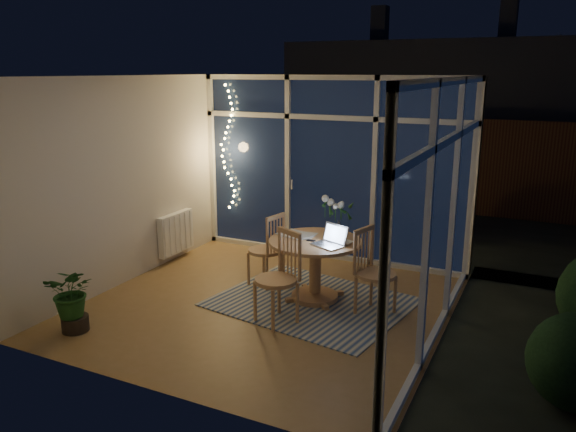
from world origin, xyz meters
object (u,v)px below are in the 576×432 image
object	(u,v)px
dining_table	(315,270)
chair_left	(265,249)
chair_front	(276,278)
laptop	(328,235)
flower_vase	(339,227)
chair_right	(376,272)
potted_plant	(73,297)

from	to	relation	value
dining_table	chair_left	xyz separation A→B (m)	(-0.76, 0.17, 0.11)
chair_front	laptop	size ratio (longest dim) A/B	3.00
chair_left	flower_vase	size ratio (longest dim) A/B	4.58
chair_left	laptop	bearing A→B (deg)	83.18
chair_right	laptop	xyz separation A→B (m)	(-0.56, -0.06, 0.37)
flower_vase	potted_plant	distance (m)	3.05
chair_left	chair_front	world-z (taller)	chair_front
dining_table	chair_front	size ratio (longest dim) A/B	1.06
chair_left	flower_vase	world-z (taller)	chair_left
chair_left	chair_right	distance (m)	1.55
dining_table	potted_plant	size ratio (longest dim) A/B	1.44
chair_left	chair_right	size ratio (longest dim) A/B	0.97
dining_table	chair_front	xyz separation A→B (m)	(-0.13, -0.77, 0.14)
flower_vase	chair_left	bearing A→B (deg)	-172.88
chair_front	chair_right	bearing A→B (deg)	63.12
flower_vase	dining_table	bearing A→B (deg)	-122.09
dining_table	flower_vase	distance (m)	0.59
chair_left	laptop	xyz separation A→B (m)	(0.97, -0.32, 0.39)
dining_table	chair_left	size ratio (longest dim) A/B	1.14
chair_front	laptop	xyz separation A→B (m)	(0.34, 0.61, 0.35)
chair_right	flower_vase	distance (m)	0.78
potted_plant	chair_left	bearing A→B (deg)	59.71
laptop	potted_plant	size ratio (longest dim) A/B	0.45
chair_right	laptop	distance (m)	0.67
laptop	potted_plant	distance (m)	2.79
potted_plant	flower_vase	bearing A→B (deg)	45.30
chair_front	potted_plant	xyz separation A→B (m)	(-1.82, -1.09, -0.14)
laptop	flower_vase	bearing A→B (deg)	117.27
laptop	dining_table	bearing A→B (deg)	167.46
laptop	potted_plant	world-z (taller)	laptop
chair_left	flower_vase	distance (m)	1.02
flower_vase	potted_plant	world-z (taller)	flower_vase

